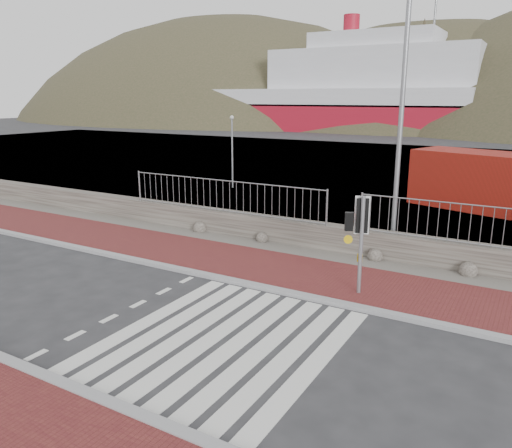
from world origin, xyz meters
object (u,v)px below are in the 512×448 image
Objects in this scene: traffic_signal_far at (361,224)px; shipping_container at (485,181)px; streetlight at (407,99)px; ferry at (332,95)px.

traffic_signal_far is 13.24m from shipping_container.
traffic_signal_far is 0.30× the size of streetlight.
ferry reaches higher than traffic_signal_far.
traffic_signal_far reaches higher than shipping_container.
ferry reaches higher than shipping_container.
shipping_container is (27.90, -50.88, -4.04)m from ferry.
ferry is at bearing 136.78° from shipping_container.
ferry is 18.52× the size of traffic_signal_far.
streetlight is 9.83m from shipping_container.
ferry is at bearing 114.69° from streetlight.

